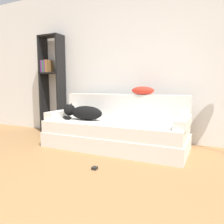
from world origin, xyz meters
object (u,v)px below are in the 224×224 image
object	(u,v)px
throw_pillow	(143,91)
power_adapter	(95,168)
bookshelf	(51,79)
laptop	(119,122)
couch	(115,135)
dog	(82,112)

from	to	relation	value
throw_pillow	power_adapter	xyz separation A→B (m)	(-0.16, -1.22, -0.83)
throw_pillow	bookshelf	world-z (taller)	bookshelf
laptop	bookshelf	bearing A→B (deg)	159.03
couch	dog	world-z (taller)	dog
couch	power_adapter	world-z (taller)	couch
throw_pillow	couch	bearing A→B (deg)	-132.32
laptop	couch	bearing A→B (deg)	137.76
dog	bookshelf	bearing A→B (deg)	151.80
dog	throw_pillow	bearing A→B (deg)	26.26
couch	throw_pillow	size ratio (longest dim) A/B	5.94
throw_pillow	bookshelf	distance (m)	1.93
power_adapter	laptop	bearing A→B (deg)	93.78
throw_pillow	power_adapter	size ratio (longest dim) A/B	6.23
couch	power_adapter	distance (m)	0.91
couch	throw_pillow	bearing A→B (deg)	47.68
couch	laptop	bearing A→B (deg)	-40.81
bookshelf	power_adapter	distance (m)	2.47
throw_pillow	bookshelf	size ratio (longest dim) A/B	0.19
couch	power_adapter	size ratio (longest dim) A/B	36.96
bookshelf	laptop	bearing A→B (deg)	-19.53
bookshelf	power_adapter	size ratio (longest dim) A/B	33.32
bookshelf	power_adapter	xyz separation A→B (m)	(1.76, -1.39, -1.04)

